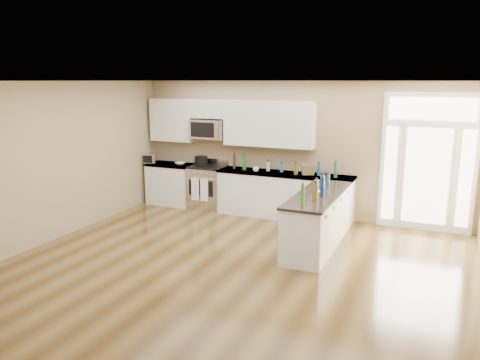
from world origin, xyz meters
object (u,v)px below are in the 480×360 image
(stockpot, at_px, (201,161))
(toaster_oven, at_px, (150,158))
(kitchen_range, at_px, (208,187))
(peninsula_cabinet, at_px, (318,222))

(stockpot, distance_m, toaster_oven, 1.24)
(stockpot, relative_size, toaster_oven, 1.10)
(stockpot, height_order, toaster_oven, stockpot)
(kitchen_range, bearing_deg, peninsula_cabinet, -26.76)
(peninsula_cabinet, relative_size, stockpot, 8.03)
(peninsula_cabinet, height_order, toaster_oven, toaster_oven)
(kitchen_range, height_order, toaster_oven, toaster_oven)
(peninsula_cabinet, xyz_separation_m, stockpot, (-3.04, 1.48, 0.63))
(kitchen_range, bearing_deg, stockpot, 168.35)
(stockpot, bearing_deg, kitchen_range, -11.65)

